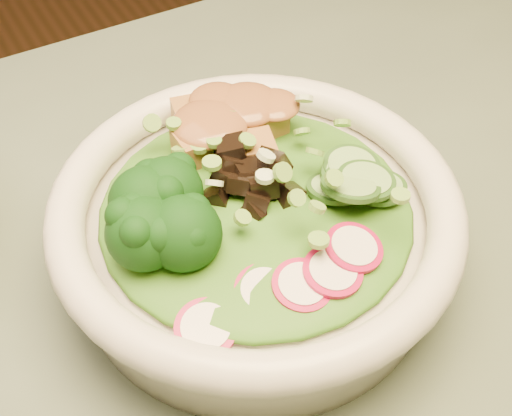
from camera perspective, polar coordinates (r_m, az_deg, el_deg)
salad_bowl at (r=0.47m, az=0.00°, el=-1.65°), size 0.27×0.27×0.07m
lettuce_bed at (r=0.45m, az=0.00°, el=0.09°), size 0.20×0.20×0.02m
broccoli_florets at (r=0.43m, az=-7.70°, el=-0.61°), size 0.08×0.07×0.04m
radish_slices at (r=0.41m, az=3.37°, el=-5.73°), size 0.11×0.04×0.02m
cucumber_slices at (r=0.46m, az=7.62°, el=2.85°), size 0.07×0.07×0.04m
mushroom_heap at (r=0.45m, az=-0.49°, el=2.34°), size 0.07×0.07×0.04m
tofu_cubes at (r=0.49m, az=-2.20°, el=6.11°), size 0.09×0.06×0.04m
peanut_sauce at (r=0.48m, az=-2.24°, el=7.28°), size 0.07×0.06×0.02m
scallion_garnish at (r=0.44m, az=0.00°, el=2.22°), size 0.19×0.19×0.02m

